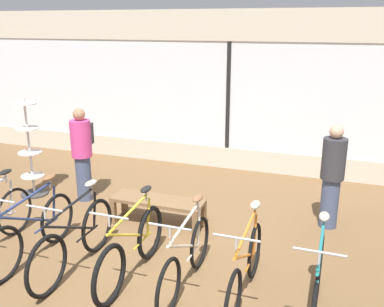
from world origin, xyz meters
name	(u,v)px	position (x,y,z in m)	size (l,w,h in m)	color
ground_plane	(142,267)	(0.00, 0.00, 0.00)	(24.00, 24.00, 0.00)	brown
shop_back_wall	(229,90)	(0.00, 4.10, 1.64)	(12.00, 0.08, 3.20)	beige
bicycle_left	(33,232)	(-1.40, -0.27, 0.39)	(0.46, 1.73, 1.03)	black
bicycle_center_left	(75,241)	(-0.74, -0.30, 0.39)	(0.46, 1.76, 1.04)	black
bicycle_center	(132,249)	(-0.01, -0.22, 0.38)	(0.46, 1.73, 1.03)	black
bicycle_center_right	(186,259)	(0.67, -0.21, 0.37)	(0.46, 1.66, 1.01)	black
bicycle_right	(245,269)	(1.35, -0.20, 0.38)	(0.46, 1.71, 1.01)	black
bicycle_far_right	(317,285)	(2.11, -0.26, 0.39)	(0.46, 1.68, 1.02)	black
accessory_rack	(30,156)	(-2.87, 1.54, 0.71)	(0.48, 0.48, 1.74)	#333333
display_bench	(158,204)	(-0.28, 1.15, 0.35)	(1.40, 0.44, 0.42)	brown
customer_near_rack	(82,151)	(-1.88, 1.66, 0.86)	(0.41, 0.53, 1.60)	#424C6B
customer_by_window	(332,175)	(2.14, 1.97, 0.82)	(0.47, 0.47, 1.57)	#424C6B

